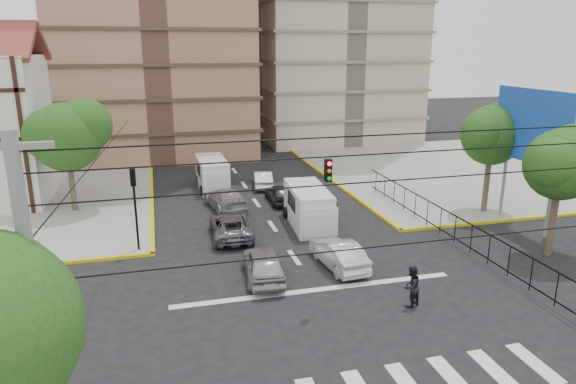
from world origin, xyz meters
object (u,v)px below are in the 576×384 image
object	(u,v)px
traffic_light_nw	(134,196)
car_silver_front_left	(263,264)
van_right_lane	(309,208)
pedestrian_crosswalk	(411,286)
car_white_front_right	(339,254)
van_left_lane	(213,175)

from	to	relation	value
traffic_light_nw	car_silver_front_left	xyz separation A→B (m)	(5.73, -4.83, -2.38)
traffic_light_nw	car_silver_front_left	distance (m)	7.87
van_right_lane	pedestrian_crosswalk	distance (m)	10.65
traffic_light_nw	car_white_front_right	distance (m)	10.87
car_white_front_right	pedestrian_crosswalk	distance (m)	4.81
van_left_lane	car_silver_front_left	size ratio (longest dim) A/B	1.20
traffic_light_nw	van_right_lane	xyz separation A→B (m)	(9.94, 1.57, -1.96)
traffic_light_nw	car_white_front_right	xyz separation A→B (m)	(9.61, -4.46, -2.42)
van_right_lane	pedestrian_crosswalk	bearing A→B (deg)	-79.36
van_right_lane	pedestrian_crosswalk	xyz separation A→B (m)	(1.21, -10.58, -0.25)
traffic_light_nw	car_white_front_right	bearing A→B (deg)	-24.91
van_right_lane	car_white_front_right	distance (m)	6.06
traffic_light_nw	pedestrian_crosswalk	bearing A→B (deg)	-38.95
van_right_lane	pedestrian_crosswalk	size ratio (longest dim) A/B	3.00
van_right_lane	car_white_front_right	xyz separation A→B (m)	(-0.33, -6.03, -0.46)
van_right_lane	car_silver_front_left	bearing A→B (deg)	-119.20
car_white_front_right	car_silver_front_left	bearing A→B (deg)	-0.32
traffic_light_nw	van_left_lane	world-z (taller)	traffic_light_nw
van_left_lane	van_right_lane	bearing A→B (deg)	-65.96
traffic_light_nw	pedestrian_crosswalk	distance (m)	14.51
traffic_light_nw	van_right_lane	distance (m)	10.25
traffic_light_nw	van_left_lane	size ratio (longest dim) A/B	0.85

